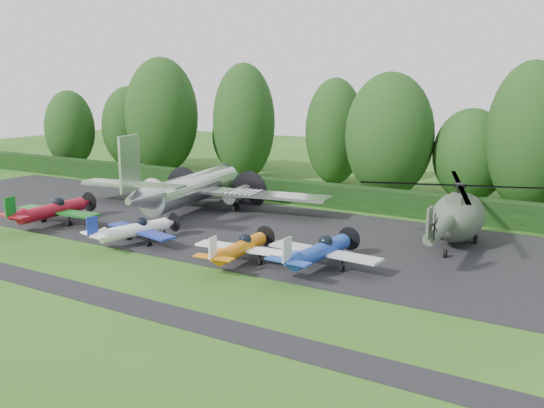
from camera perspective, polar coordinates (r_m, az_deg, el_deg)
The scene contains 19 objects.
ground at distance 38.91m, azimuth -12.43°, elevation -5.11°, with size 160.00×160.00×0.00m, color #224D15.
apron at distance 46.32m, azimuth -3.83°, elevation -2.19°, with size 70.00×18.00×0.01m, color black.
taxiway_verge at distance 35.09m, azimuth -19.30°, elevation -7.34°, with size 70.00×2.00×0.00m, color black.
hedgerow at distance 55.42m, azimuth 2.79°, elevation 0.10°, with size 90.00×1.60×2.00m, color black.
transport_plane at distance 51.57m, azimuth -7.70°, elevation 1.51°, with size 23.35×17.90×7.48m.
light_plane_red at distance 49.44m, azimuth -19.96°, elevation -0.54°, with size 7.61×8.00×2.92m.
light_plane_white at distance 42.18m, azimuth -12.75°, elevation -2.37°, with size 6.49×6.83×2.50m.
light_plane_orange at distance 36.80m, azimuth -2.94°, elevation -4.14°, with size 6.44×6.77×2.48m.
light_plane_blue at distance 35.75m, azimuth 4.56°, elevation -4.44°, with size 7.17×7.54×2.76m.
helicopter at distance 42.52m, azimuth 17.09°, elevation -0.78°, with size 13.14×15.38×4.23m.
tree_0 at distance 55.99m, azimuth 23.10°, elevation 5.88°, with size 7.19×7.19×12.72m.
tree_1 at distance 82.30m, azimuth -18.50°, elevation 6.70°, with size 6.27×6.27×9.82m.
tree_2 at distance 75.16m, azimuth -3.15°, elevation 6.40°, with size 6.56×6.56×8.56m.
tree_4 at distance 58.43m, azimuth 18.21°, elevation 4.38°, with size 6.85×6.85×8.58m.
tree_5 at distance 65.17m, azimuth 5.92°, elevation 6.79°, with size 6.25×6.25×11.33m.
tree_8 at distance 74.47m, azimuth -10.34°, elevation 8.19°, with size 8.71×8.71×13.77m.
tree_9 at distance 67.77m, azimuth -2.67°, elevation 7.69°, with size 6.92×6.92×12.93m.
tree_10 at distance 80.69m, azimuth -13.34°, elevation 7.08°, with size 6.80×6.80×10.31m.
tree_11 at distance 58.31m, azimuth 10.99°, elevation 6.34°, with size 8.31×8.31×11.82m.
Camera 1 is at (26.23, -26.57, 10.95)m, focal length 40.00 mm.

